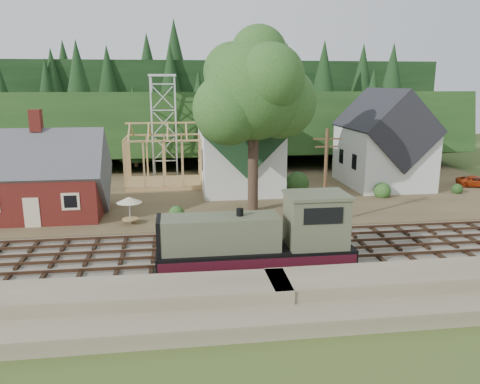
{
  "coord_description": "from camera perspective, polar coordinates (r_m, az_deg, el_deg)",
  "views": [
    {
      "loc": [
        -4.53,
        -29.71,
        11.42
      ],
      "look_at": [
        0.31,
        6.0,
        3.0
      ],
      "focal_mm": 35.0,
      "sensor_mm": 36.0,
      "label": 1
    }
  ],
  "objects": [
    {
      "name": "car_red",
      "position": [
        57.57,
        26.88,
        1.16
      ],
      "size": [
        4.5,
        3.07,
        1.14
      ],
      "primitive_type": "imported",
      "rotation": [
        0.0,
        0.0,
        1.26
      ],
      "color": "#B1330E",
      "rests_on": "village_flat"
    },
    {
      "name": "hillside",
      "position": [
        72.75,
        -4.06,
        4.09
      ],
      "size": [
        70.0,
        28.96,
        12.74
      ],
      "primitive_type": "cube",
      "rotation": [
        -0.17,
        0.0,
        0.0
      ],
      "color": "#1E3F19",
      "rests_on": "ground"
    },
    {
      "name": "ground",
      "position": [
        32.15,
        0.9,
        -7.66
      ],
      "size": [
        140.0,
        140.0,
        0.0
      ],
      "primitive_type": "plane",
      "color": "#384C1E",
      "rests_on": "ground"
    },
    {
      "name": "village_flat",
      "position": [
        49.23,
        -2.23,
        -0.09
      ],
      "size": [
        64.0,
        26.0,
        0.3
      ],
      "primitive_type": "cube",
      "color": "brown",
      "rests_on": "ground"
    },
    {
      "name": "railroad_bed",
      "position": [
        32.12,
        0.9,
        -7.52
      ],
      "size": [
        64.0,
        11.0,
        0.16
      ],
      "primitive_type": "cube",
      "color": "#726B5B",
      "rests_on": "ground"
    },
    {
      "name": "big_tree",
      "position": [
        40.37,
        1.88,
        11.44
      ],
      "size": [
        10.9,
        8.4,
        14.7
      ],
      "color": "#38281E",
      "rests_on": "village_flat"
    },
    {
      "name": "depot",
      "position": [
        43.08,
        -23.0,
        1.11
      ],
      "size": [
        10.8,
        7.41,
        9.0
      ],
      "color": "#511C12",
      "rests_on": "village_flat"
    },
    {
      "name": "timber_frame",
      "position": [
        52.37,
        -9.25,
        4.02
      ],
      "size": [
        8.2,
        6.2,
        6.99
      ],
      "color": "tan",
      "rests_on": "village_flat"
    },
    {
      "name": "farmhouse",
      "position": [
        54.07,
        17.06,
        5.61
      ],
      "size": [
        8.4,
        10.8,
        10.6
      ],
      "color": "silver",
      "rests_on": "village_flat"
    },
    {
      "name": "locomotive",
      "position": [
        28.73,
        2.85,
        -5.79
      ],
      "size": [
        11.83,
        2.96,
        4.74
      ],
      "color": "black",
      "rests_on": "railroad_bed"
    },
    {
      "name": "embankment",
      "position": [
        24.51,
        3.97,
        -14.65
      ],
      "size": [
        64.0,
        5.0,
        1.6
      ],
      "primitive_type": "cube",
      "color": "#7F7259",
      "rests_on": "ground"
    },
    {
      "name": "patio_set",
      "position": [
        38.45,
        -13.36,
        -1.08
      ],
      "size": [
        2.01,
        2.01,
        2.24
      ],
      "color": "silver",
      "rests_on": "village_flat"
    },
    {
      "name": "lattice_tower",
      "position": [
        57.74,
        -9.36,
        11.61
      ],
      "size": [
        3.2,
        3.2,
        12.12
      ],
      "color": "silver",
      "rests_on": "village_flat"
    },
    {
      "name": "ridge",
      "position": [
        88.57,
        -4.74,
        5.7
      ],
      "size": [
        80.0,
        20.0,
        12.0
      ],
      "primitive_type": "cube",
      "color": "black",
      "rests_on": "ground"
    },
    {
      "name": "church",
      "position": [
        50.21,
        -0.18,
        6.01
      ],
      "size": [
        8.4,
        15.17,
        13.0
      ],
      "color": "silver",
      "rests_on": "village_flat"
    },
    {
      "name": "telegraph_pole_near",
      "position": [
        37.46,
        10.37,
        1.89
      ],
      "size": [
        2.2,
        0.28,
        8.0
      ],
      "color": "#4C331E",
      "rests_on": "ground"
    },
    {
      "name": "car_blue",
      "position": [
        44.69,
        -19.54,
        -1.3
      ],
      "size": [
        2.61,
        3.5,
        1.11
      ],
      "primitive_type": "imported",
      "rotation": [
        0.0,
        0.0,
        0.46
      ],
      "color": "#62AFD2",
      "rests_on": "village_flat"
    }
  ]
}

